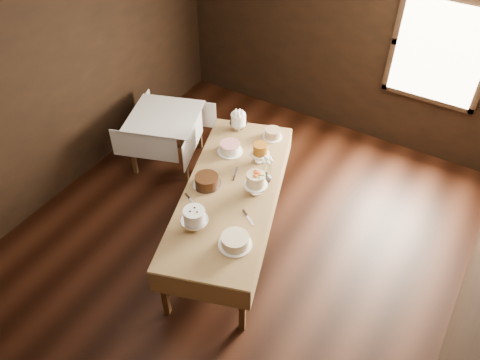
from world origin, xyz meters
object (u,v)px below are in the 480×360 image
object	(u,v)px
cake_swirl	(195,220)
cake_server_c	(236,171)
cake_server_d	(260,173)
side_table	(165,121)
cake_caramel	(260,154)
cake_server_e	(193,202)
cake_speckled	(273,134)
cake_lattice	(230,148)
cake_cream	(235,241)
flower_vase	(266,177)
cake_chocolate	(207,181)
cake_flowers	(256,184)
display_table	(231,193)
cake_server_b	(250,220)
cake_meringue	(238,122)

from	to	relation	value
cake_swirl	cake_server_c	size ratio (longest dim) A/B	1.18
cake_swirl	cake_server_d	xyz separation A→B (m)	(0.17, 1.08, -0.11)
cake_server_c	cake_server_d	size ratio (longest dim) A/B	1.00
side_table	cake_server_d	distance (m)	1.75
cake_caramel	cake_server_c	world-z (taller)	cake_caramel
cake_server_c	cake_server_e	world-z (taller)	same
cake_speckled	cake_server_e	size ratio (longest dim) A/B	1.05
cake_lattice	cake_cream	world-z (taller)	cake_cream
cake_server_c	flower_vase	size ratio (longest dim) A/B	1.74
cake_cream	flower_vase	world-z (taller)	flower_vase
cake_lattice	cake_chocolate	size ratio (longest dim) A/B	1.06
cake_flowers	cake_server_e	xyz separation A→B (m)	(-0.50, -0.50, -0.12)
cake_flowers	cake_swirl	distance (m)	0.83
cake_swirl	display_table	bearing A→B (deg)	89.20
side_table	flower_vase	size ratio (longest dim) A/B	8.51
display_table	cake_chocolate	world-z (taller)	cake_chocolate
cake_swirl	flower_vase	bearing A→B (deg)	73.99
cake_flowers	cake_cream	world-z (taller)	cake_flowers
side_table	cake_cream	bearing A→B (deg)	-35.66
cake_speckled	cake_caramel	bearing A→B (deg)	-79.29
cake_cream	cake_server_e	xyz separation A→B (m)	(-0.71, 0.27, -0.05)
cake_lattice	cake_cream	size ratio (longest dim) A/B	0.93
cake_lattice	cake_chocolate	world-z (taller)	cake_chocolate
cake_swirl	cake_cream	size ratio (longest dim) A/B	0.74
cake_flowers	cake_cream	size ratio (longest dim) A/B	0.76
cake_cream	cake_server_b	size ratio (longest dim) A/B	1.59
cake_meringue	cake_speckled	distance (m)	0.47
cake_flowers	cake_cream	xyz separation A→B (m)	(0.21, -0.77, -0.06)
cake_server_c	cake_swirl	bearing A→B (deg)	164.76
side_table	cake_server_e	size ratio (longest dim) A/B	4.89
cake_lattice	cake_server_b	size ratio (longest dim) A/B	1.47
display_table	cake_server_d	bearing A→B (deg)	68.83
cake_meringue	cake_chocolate	bearing A→B (deg)	-77.30
cake_chocolate	cake_server_e	xyz separation A→B (m)	(0.02, -0.31, -0.06)
display_table	cake_caramel	xyz separation A→B (m)	(0.04, 0.60, 0.17)
cake_meringue	cake_cream	xyz separation A→B (m)	(0.98, -1.68, -0.05)
side_table	cake_server_e	bearing A→B (deg)	-41.98
cake_chocolate	cake_server_c	world-z (taller)	cake_chocolate
cake_meringue	cake_server_d	world-z (taller)	cake_meringue
cake_caramel	cake_lattice	bearing A→B (deg)	-175.09
cake_server_e	cake_lattice	bearing A→B (deg)	123.00
cake_caramel	cake_server_b	distance (m)	0.98
cake_lattice	cake_chocolate	distance (m)	0.65
cake_meringue	cake_chocolate	xyz separation A→B (m)	(0.25, -1.09, -0.05)
cake_meringue	cake_server_d	xyz separation A→B (m)	(0.67, -0.61, -0.11)
cake_flowers	cake_server_b	xyz separation A→B (m)	(0.16, -0.40, -0.12)
cake_cream	cake_server_b	xyz separation A→B (m)	(-0.04, 0.37, -0.05)
cake_speckled	cake_flowers	bearing A→B (deg)	-72.32
cake_server_b	cake_server_e	distance (m)	0.68
cake_server_e	cake_caramel	bearing A→B (deg)	100.17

